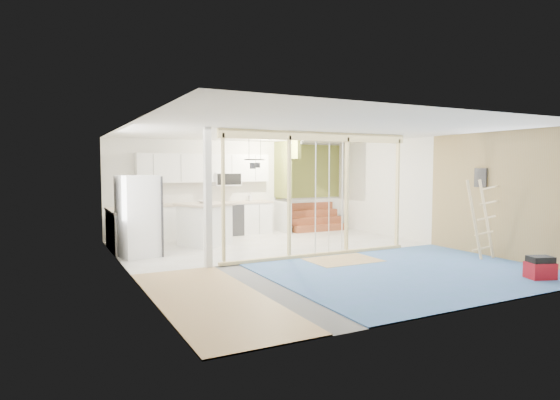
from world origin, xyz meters
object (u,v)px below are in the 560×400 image
ladder (482,219)px  fridge (139,216)px  island (205,225)px  toolbox (540,268)px

ladder → fridge: bearing=172.9°
island → ladder: ladder is taller
toolbox → ladder: size_ratio=0.31×
toolbox → ladder: 1.84m
island → toolbox: (3.93, -5.76, -0.32)m
island → toolbox: island is taller
fridge → island: size_ratio=1.24×
fridge → ladder: fridge is taller
fridge → island: (1.64, 0.72, -0.34)m
fridge → ladder: bearing=-41.2°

